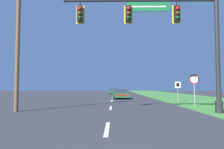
{
  "coord_description": "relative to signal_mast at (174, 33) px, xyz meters",
  "views": [
    {
      "loc": [
        0.27,
        -2.27,
        1.57
      ],
      "look_at": [
        0.0,
        23.17,
        3.01
      ],
      "focal_mm": 35.0,
      "sensor_mm": 36.0,
      "label": 1
    }
  ],
  "objects": [
    {
      "name": "utility_pole_near",
      "position": [
        -9.75,
        0.89,
        0.24
      ],
      "size": [
        1.8,
        0.26,
        9.72
      ],
      "color": "brown",
      "rests_on": "ground"
    },
    {
      "name": "grass_verge_right",
      "position": [
        6.68,
        19.37,
        -4.76
      ],
      "size": [
        10.0,
        110.0,
        0.04
      ],
      "color": "#428438",
      "rests_on": "ground"
    },
    {
      "name": "signal_mast",
      "position": [
        0.0,
        0.0,
        0.0
      ],
      "size": [
        9.43,
        0.47,
        7.62
      ],
      "color": "#232326",
      "rests_on": "grass_verge_right"
    },
    {
      "name": "route_sign_post",
      "position": [
        2.76,
        8.86,
        -3.26
      ],
      "size": [
        0.55,
        0.06,
        2.03
      ],
      "color": "gray",
      "rests_on": "grass_verge_right"
    },
    {
      "name": "car_ahead",
      "position": [
        -2.75,
        16.09,
        -4.18
      ],
      "size": [
        2.15,
        4.75,
        1.19
      ],
      "color": "black",
      "rests_on": "ground"
    },
    {
      "name": "stop_sign",
      "position": [
        2.65,
        4.09,
        -2.92
      ],
      "size": [
        0.76,
        0.07,
        2.5
      ],
      "color": "gray",
      "rests_on": "grass_verge_right"
    },
    {
      "name": "road_center_line",
      "position": [
        -3.82,
        11.37,
        -4.78
      ],
      "size": [
        0.16,
        34.8,
        0.01
      ],
      "color": "silver",
      "rests_on": "ground"
    },
    {
      "name": "far_car",
      "position": [
        -3.81,
        34.64,
        -4.18
      ],
      "size": [
        1.82,
        4.28,
        1.19
      ],
      "color": "black",
      "rests_on": "ground"
    }
  ]
}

